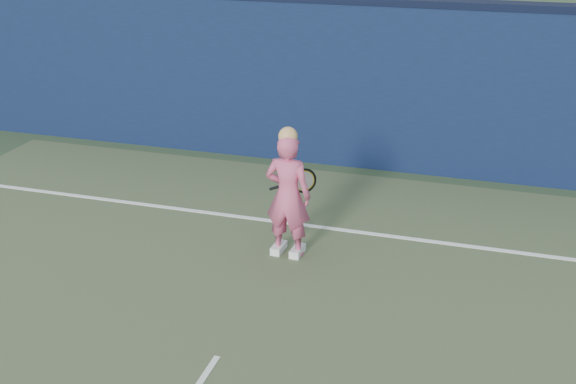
% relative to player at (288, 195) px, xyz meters
% --- Properties ---
extents(backstop_wall, '(24.00, 0.40, 2.50)m').
position_rel_player_xyz_m(backstop_wall, '(-0.02, 3.30, 0.49)').
color(backstop_wall, '#0B1833').
rests_on(backstop_wall, ground).
extents(wall_cap, '(24.00, 0.42, 0.10)m').
position_rel_player_xyz_m(wall_cap, '(-0.02, 3.30, 1.79)').
color(wall_cap, black).
rests_on(wall_cap, backstop_wall).
extents(player, '(0.57, 0.39, 1.59)m').
position_rel_player_xyz_m(player, '(0.00, 0.00, 0.00)').
color(player, '#CB4F76').
rests_on(player, ground).
extents(racket, '(0.57, 0.24, 0.32)m').
position_rel_player_xyz_m(racket, '(0.03, 0.49, -0.02)').
color(racket, black).
rests_on(racket, ground).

